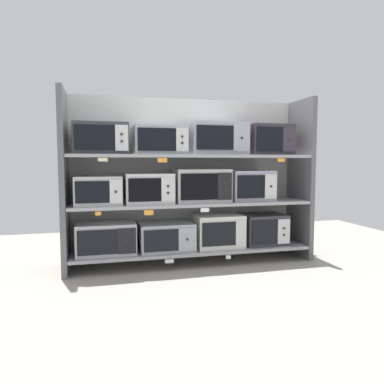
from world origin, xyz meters
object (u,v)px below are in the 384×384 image
microwave_1 (166,236)px  microwave_5 (149,188)px  microwave_2 (218,230)px  microwave_9 (159,141)px  microwave_10 (217,139)px  microwave_4 (98,190)px  microwave_3 (263,229)px  microwave_0 (106,238)px  microwave_11 (268,140)px  microwave_7 (249,185)px  microwave_8 (101,139)px  microwave_6 (201,185)px

microwave_1 → microwave_5: size_ratio=1.16×
microwave_2 → microwave_5: 0.85m
microwave_9 → microwave_10: (0.59, 0.00, 0.03)m
microwave_1 → microwave_5: (-0.17, 0.00, 0.48)m
microwave_4 → microwave_10: (1.18, 0.00, 0.50)m
microwave_3 → microwave_4: bearing=180.0°
microwave_0 → microwave_11: 1.95m
microwave_5 → microwave_3: bearing=-0.0°
microwave_3 → microwave_7: size_ratio=1.00×
microwave_5 → microwave_7: (1.07, 0.00, 0.01)m
microwave_3 → microwave_10: microwave_10 is taller
microwave_7 → microwave_10: bearing=180.0°
microwave_5 → microwave_8: microwave_8 is taller
microwave_0 → microwave_5: (0.42, 0.00, 0.47)m
microwave_9 → microwave_11: bearing=0.0°
microwave_0 → microwave_7: 1.56m
microwave_2 → microwave_1: bearing=-180.0°
microwave_4 → microwave_2: bearing=0.0°
microwave_4 → microwave_6: bearing=-0.0°
microwave_5 → microwave_9: microwave_9 is taller
microwave_7 → microwave_11: microwave_11 is taller
microwave_11 → microwave_4: bearing=180.0°
microwave_9 → microwave_10: size_ratio=0.87×
microwave_1 → microwave_9: microwave_9 is taller
microwave_0 → microwave_9: size_ratio=1.11×
microwave_3 → microwave_5: 1.32m
microwave_9 → microwave_11: (1.17, 0.00, 0.02)m
microwave_3 → microwave_7: microwave_7 is taller
microwave_10 → microwave_4: bearing=-180.0°
microwave_5 → microwave_10: bearing=0.0°
microwave_0 → microwave_4: bearing=179.9°
microwave_5 → microwave_7: bearing=0.0°
microwave_10 → microwave_3: bearing=-0.0°
microwave_7 → microwave_11: (0.21, -0.00, 0.48)m
microwave_0 → microwave_10: bearing=0.0°
microwave_1 → microwave_11: (1.11, -0.00, 0.97)m
microwave_5 → microwave_11: microwave_11 is taller
microwave_5 → microwave_10: 0.86m
microwave_5 → microwave_8: bearing=-180.0°
microwave_6 → microwave_5: bearing=180.0°
microwave_1 → microwave_8: bearing=-180.0°
microwave_10 → microwave_11: bearing=-0.0°
microwave_1 → microwave_2: size_ratio=1.10×
microwave_3 → microwave_6: (-0.70, 0.00, 0.48)m
microwave_4 → microwave_8: 0.49m
microwave_1 → microwave_6: (0.36, -0.00, 0.50)m
microwave_1 → microwave_7: 1.02m
microwave_6 → microwave_11: microwave_11 is taller
microwave_0 → microwave_1: bearing=0.0°
microwave_5 → microwave_0: bearing=-180.0°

